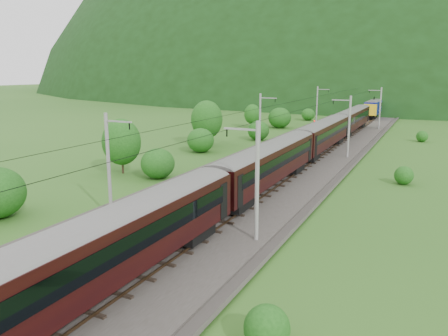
% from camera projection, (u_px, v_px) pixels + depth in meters
% --- Properties ---
extents(ground, '(600.00, 600.00, 0.00)m').
position_uv_depth(ground, '(178.00, 229.00, 32.11)').
color(ground, '#2B591C').
rests_on(ground, ground).
extents(railbed, '(14.00, 220.00, 0.30)m').
position_uv_depth(railbed, '(235.00, 194.00, 40.84)').
color(railbed, '#38332D').
rests_on(railbed, ground).
extents(track_left, '(2.40, 220.00, 0.27)m').
position_uv_depth(track_left, '(212.00, 188.00, 41.83)').
color(track_left, brown).
rests_on(track_left, railbed).
extents(track_right, '(2.40, 220.00, 0.27)m').
position_uv_depth(track_right, '(258.00, 195.00, 39.77)').
color(track_right, brown).
rests_on(track_right, railbed).
extents(catenary_left, '(2.54, 192.28, 8.00)m').
position_uv_depth(catenary_left, '(260.00, 121.00, 61.81)').
color(catenary_left, gray).
rests_on(catenary_left, railbed).
extents(catenary_right, '(2.54, 192.28, 8.00)m').
position_uv_depth(catenary_right, '(349.00, 125.00, 56.55)').
color(catenary_right, gray).
rests_on(catenary_right, railbed).
extents(overhead_wires, '(4.83, 198.00, 0.03)m').
position_uv_depth(overhead_wires, '(235.00, 120.00, 39.33)').
color(overhead_wires, black).
rests_on(overhead_wires, ground).
extents(mountain_main, '(504.00, 360.00, 244.00)m').
position_uv_depth(mountain_main, '(410.00, 90.00, 260.01)').
color(mountain_main, black).
rests_on(mountain_main, ground).
extents(mountain_ridge, '(336.00, 280.00, 132.00)m').
position_uv_depth(mountain_ridge, '(250.00, 85.00, 346.58)').
color(mountain_ridge, black).
rests_on(mountain_ridge, ground).
extents(train, '(2.91, 160.51, 5.06)m').
position_uv_depth(train, '(267.00, 158.00, 40.77)').
color(train, black).
rests_on(train, ground).
extents(hazard_post_near, '(0.15, 0.15, 1.43)m').
position_uv_depth(hazard_post_near, '(296.00, 151.00, 57.79)').
color(hazard_post_near, red).
rests_on(hazard_post_near, railbed).
extents(hazard_post_far, '(0.14, 0.14, 1.34)m').
position_uv_depth(hazard_post_far, '(324.00, 139.00, 68.53)').
color(hazard_post_far, red).
rests_on(hazard_post_far, railbed).
extents(signal, '(0.26, 0.26, 2.31)m').
position_uv_depth(signal, '(314.00, 125.00, 79.56)').
color(signal, black).
rests_on(signal, railbed).
extents(vegetation_left, '(10.87, 142.13, 6.99)m').
position_uv_depth(vegetation_left, '(157.00, 146.00, 52.68)').
color(vegetation_left, '#1A4B14').
rests_on(vegetation_left, ground).
extents(vegetation_right, '(5.45, 95.69, 2.02)m').
position_uv_depth(vegetation_right, '(346.00, 262.00, 24.46)').
color(vegetation_right, '#1A4B14').
rests_on(vegetation_right, ground).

